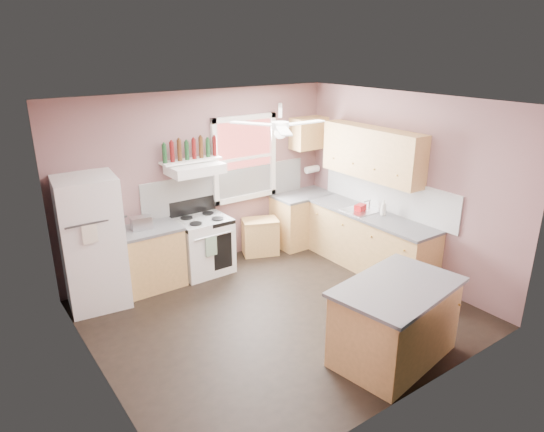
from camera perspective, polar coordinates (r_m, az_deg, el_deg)
floor at (r=6.45m, az=0.84°, el=-11.44°), size 4.50×4.50×0.00m
ceiling at (r=5.55m, az=0.98°, el=13.14°), size 4.50×4.50×0.00m
wall_back at (r=7.51m, az=-8.31°, el=4.20°), size 4.50×0.05×2.70m
wall_right at (r=7.38m, az=15.31°, el=3.41°), size 0.05×4.00×2.70m
wall_left at (r=4.96m, az=-20.85°, el=-5.26°), size 0.05×4.00×2.70m
backsplash_back at (r=7.73m, az=-5.15°, el=3.43°), size 2.90×0.03×0.55m
backsplash_right at (r=7.58m, az=13.27°, el=2.64°), size 0.03×2.60×0.55m
window_view at (r=7.77m, az=-3.32°, el=6.80°), size 1.00×0.02×1.20m
window_frame at (r=7.75m, az=-3.21°, el=6.76°), size 1.16×0.07×1.36m
refrigerator at (r=6.73m, az=-20.43°, el=-2.94°), size 0.83×0.82×1.77m
base_cabinet_left at (r=7.14m, az=-14.29°, el=-4.93°), size 0.90×0.60×0.86m
counter_left at (r=6.97m, az=-14.60°, el=-1.56°), size 0.92×0.62×0.04m
toaster at (r=6.93m, az=-15.12°, el=-0.78°), size 0.30×0.19×0.18m
stove at (r=7.45m, az=-8.06°, el=-3.44°), size 0.78×0.64×0.86m
range_hood at (r=7.11m, az=-9.03°, el=5.51°), size 0.78×0.50×0.14m
bottle_shelf at (r=7.19m, az=-9.51°, el=6.47°), size 0.90×0.26×0.03m
cart at (r=8.05m, az=-1.40°, el=-2.51°), size 0.68×0.57×0.57m
base_cabinet_corner at (r=8.45m, az=3.60°, el=-0.42°), size 1.00×0.60×0.86m
base_cabinet_right at (r=7.63m, az=11.40°, el=-3.07°), size 0.60×2.20×0.86m
counter_corner at (r=8.30m, az=3.67°, el=2.50°), size 1.02×0.62×0.04m
counter_right at (r=7.46m, az=11.58°, el=0.10°), size 0.62×2.22×0.04m
sink at (r=7.59m, az=10.50°, el=0.62°), size 0.55×0.45×0.03m
faucet at (r=7.67m, az=11.37°, el=1.38°), size 0.03×0.03×0.14m
upper_cabinet_right at (r=7.45m, az=11.68°, el=7.27°), size 0.33×1.80×0.76m
upper_cabinet_corner at (r=8.29m, az=4.34°, el=9.70°), size 0.60×0.33×0.52m
paper_towel at (r=8.52m, az=4.72°, el=5.50°), size 0.26×0.12×0.12m
island at (r=5.61m, az=14.20°, el=-12.14°), size 1.46×1.06×0.86m
island_top at (r=5.39m, az=14.60°, el=-8.07°), size 1.55×1.15×0.04m
ceiling_fan_hub at (r=5.59m, az=0.97°, el=10.59°), size 0.20×0.20×0.08m
soap_bottle at (r=7.40m, az=12.98°, el=0.96°), size 0.12×0.12×0.24m
red_caddy at (r=7.55m, az=10.35°, el=0.97°), size 0.20×0.16×0.10m
wine_bottles at (r=7.15m, az=-9.57°, el=7.71°), size 0.86×0.06×0.31m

